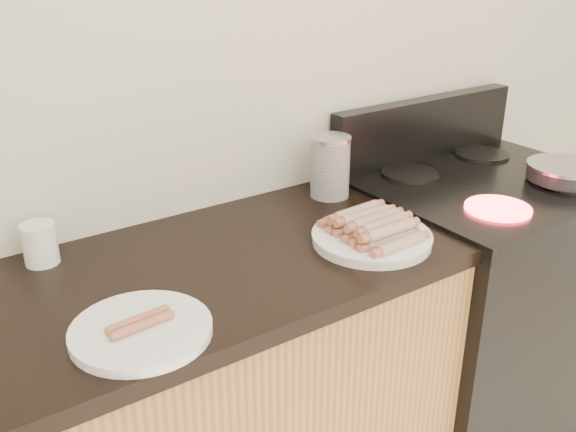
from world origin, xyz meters
TOP-DOWN VIEW (x-y plane):
  - wall_back at (0.00, 2.00)m, footprint 4.00×0.04m
  - stove at (0.78, 1.68)m, footprint 0.76×0.65m
  - stove_panel at (0.78, 1.96)m, footprint 0.76×0.06m
  - burner_near_left at (0.61, 1.51)m, footprint 0.18×0.18m
  - burner_near_right at (0.95, 1.51)m, footprint 0.18×0.18m
  - burner_far_left at (0.61, 1.84)m, footprint 0.18×0.18m
  - burner_far_right at (0.95, 1.84)m, footprint 0.18×0.18m
  - frying_pan at (0.95, 1.53)m, footprint 0.24×0.38m
  - main_plate at (0.20, 1.56)m, footprint 0.34×0.34m
  - side_plate at (-0.43, 1.51)m, footprint 0.28×0.28m
  - hotdog_pile at (0.20, 1.56)m, footprint 0.14×0.23m
  - plain_sausages at (-0.43, 1.51)m, footprint 0.12×0.05m
  - canister at (0.31, 1.87)m, footprint 0.12×0.12m
  - mug at (-0.50, 1.92)m, footprint 0.10×0.10m

SIDE VIEW (x-z plane):
  - stove at x=0.78m, z-range 0.00..0.91m
  - side_plate at x=-0.43m, z-range 0.90..0.92m
  - main_plate at x=0.20m, z-range 0.90..0.92m
  - burner_near_left at x=0.61m, z-range 0.91..0.92m
  - burner_near_right at x=0.95m, z-range 0.91..0.92m
  - burner_far_left at x=0.61m, z-range 0.91..0.92m
  - burner_far_right at x=0.95m, z-range 0.91..0.92m
  - plain_sausages at x=-0.43m, z-range 0.92..0.94m
  - hotdog_pile at x=0.20m, z-range 0.92..0.97m
  - frying_pan at x=0.95m, z-range 0.92..0.97m
  - mug at x=-0.50m, z-range 0.90..1.00m
  - canister at x=0.31m, z-range 0.90..1.08m
  - stove_panel at x=0.78m, z-range 0.91..1.11m
  - wall_back at x=0.00m, z-range 0.00..2.60m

